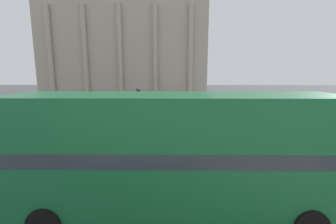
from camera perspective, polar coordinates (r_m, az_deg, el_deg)
double_decker_bus at (r=7.68m, az=2.03°, el=-9.78°), size 10.71×2.74×4.29m
plaza_building_left at (r=50.96m, az=-10.13°, el=15.61°), size 32.59×16.44×20.74m
traffic_light_near at (r=13.72m, az=-4.48°, el=-1.66°), size 0.42×0.24×3.44m
traffic_light_mid at (r=21.95m, az=-7.61°, el=2.74°), size 0.42×0.24×3.56m
car_white at (r=18.45m, az=-19.31°, el=-4.20°), size 4.20×1.93×1.35m
pedestrian_black at (r=28.26m, az=22.55°, el=0.73°), size 0.32×0.32×1.62m
pedestrian_red at (r=26.85m, az=-8.73°, el=0.98°), size 0.32×0.32×1.65m
pedestrian_white at (r=33.15m, az=5.66°, el=2.87°), size 0.32×0.32×1.82m
pedestrian_yellow at (r=14.68m, az=-17.63°, el=-6.71°), size 0.32×0.32×1.61m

